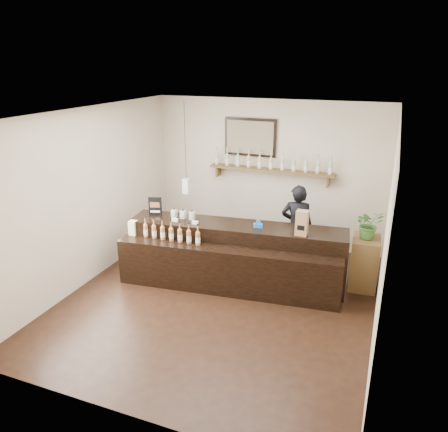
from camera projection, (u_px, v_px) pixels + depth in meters
ground at (220, 299)px, 6.71m from camera, size 5.00×5.00×0.00m
room_shell at (219, 193)px, 6.13m from camera, size 5.00×5.00×5.00m
back_wall_decor at (258, 156)px, 8.25m from camera, size 2.66×0.96×1.69m
counter at (233, 257)px, 7.05m from camera, size 3.56×1.31×1.15m
promo_sign at (155, 206)px, 7.36m from camera, size 0.22×0.08×0.32m
paper_bag at (302, 223)px, 6.50m from camera, size 0.18×0.14×0.39m
tape_dispenser at (258, 225)px, 6.84m from camera, size 0.15×0.08×0.12m
side_cabinet at (364, 263)px, 6.96m from camera, size 0.45×0.60×0.84m
potted_plant at (369, 224)px, 6.74m from camera, size 0.55×0.53×0.47m
shopkeeper at (297, 221)px, 7.50m from camera, size 0.67×0.50×1.69m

